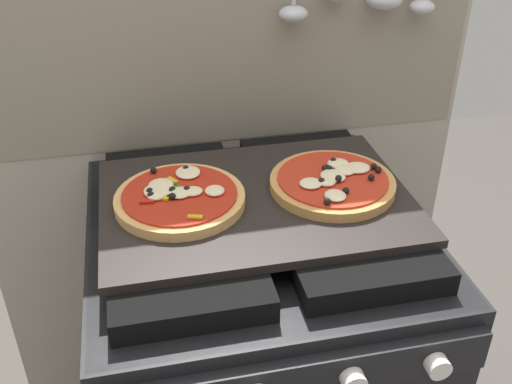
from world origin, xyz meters
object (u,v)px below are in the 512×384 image
(stove, at_px, (256,379))
(pizza_left, at_px, (179,198))
(pizza_right, at_px, (333,183))
(baking_tray, at_px, (256,201))

(stove, bearing_deg, pizza_left, 176.37)
(stove, bearing_deg, pizza_right, -0.76)
(stove, relative_size, pizza_right, 4.01)
(stove, bearing_deg, baking_tray, 90.00)
(pizza_left, bearing_deg, stove, -3.63)
(stove, distance_m, pizza_right, 0.50)
(baking_tray, distance_m, pizza_left, 0.13)
(pizza_right, bearing_deg, baking_tray, 178.57)
(stove, relative_size, pizza_left, 4.01)
(baking_tray, relative_size, pizza_left, 2.41)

